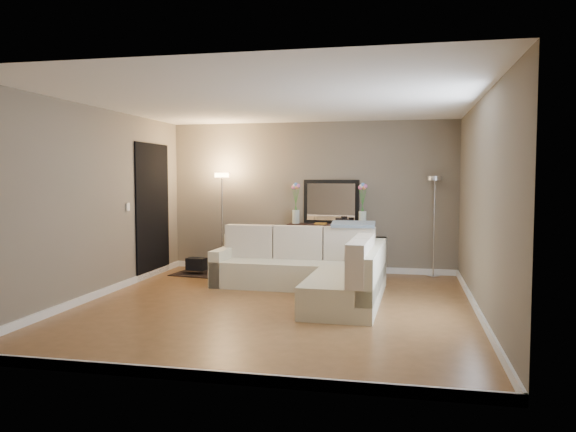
% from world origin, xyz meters
% --- Properties ---
extents(floor, '(5.00, 5.50, 0.01)m').
position_xyz_m(floor, '(0.00, 0.00, -0.01)').
color(floor, brown).
rests_on(floor, ground).
extents(ceiling, '(5.00, 5.50, 0.01)m').
position_xyz_m(ceiling, '(0.00, 0.00, 2.60)').
color(ceiling, white).
rests_on(ceiling, ground).
extents(wall_back, '(5.00, 0.02, 2.60)m').
position_xyz_m(wall_back, '(0.00, 2.76, 1.30)').
color(wall_back, '#746A59').
rests_on(wall_back, ground).
extents(wall_front, '(5.00, 0.02, 2.60)m').
position_xyz_m(wall_front, '(0.00, -2.76, 1.30)').
color(wall_front, '#746A59').
rests_on(wall_front, ground).
extents(wall_left, '(0.02, 5.50, 2.60)m').
position_xyz_m(wall_left, '(-2.51, 0.00, 1.30)').
color(wall_left, '#746A59').
rests_on(wall_left, ground).
extents(wall_right, '(0.02, 5.50, 2.60)m').
position_xyz_m(wall_right, '(2.51, 0.00, 1.30)').
color(wall_right, '#746A59').
rests_on(wall_right, ground).
extents(baseboard_back, '(5.00, 0.03, 0.10)m').
position_xyz_m(baseboard_back, '(0.00, 2.73, 0.05)').
color(baseboard_back, white).
rests_on(baseboard_back, ground).
extents(baseboard_front, '(5.00, 0.03, 0.10)m').
position_xyz_m(baseboard_front, '(0.00, -2.73, 0.05)').
color(baseboard_front, white).
rests_on(baseboard_front, ground).
extents(baseboard_left, '(0.03, 5.50, 0.10)m').
position_xyz_m(baseboard_left, '(-2.48, 0.00, 0.05)').
color(baseboard_left, white).
rests_on(baseboard_left, ground).
extents(baseboard_right, '(0.03, 5.50, 0.10)m').
position_xyz_m(baseboard_right, '(2.48, 0.00, 0.05)').
color(baseboard_right, white).
rests_on(baseboard_right, ground).
extents(doorway, '(0.02, 1.20, 2.20)m').
position_xyz_m(doorway, '(-2.48, 1.70, 1.10)').
color(doorway, black).
rests_on(doorway, ground).
extents(switch_plate, '(0.02, 0.08, 0.12)m').
position_xyz_m(switch_plate, '(-2.48, 0.85, 1.20)').
color(switch_plate, white).
rests_on(switch_plate, ground).
extents(sectional_sofa, '(2.57, 2.52, 0.90)m').
position_xyz_m(sectional_sofa, '(0.39, 0.89, 0.33)').
color(sectional_sofa, beige).
rests_on(sectional_sofa, floor).
extents(throw_blanket, '(0.65, 0.39, 0.09)m').
position_xyz_m(throw_blanket, '(0.86, 1.50, 0.94)').
color(throw_blanket, slate).
rests_on(throw_blanket, sectional_sofa).
extents(console_table, '(1.41, 0.53, 0.85)m').
position_xyz_m(console_table, '(0.26, 2.52, 0.48)').
color(console_table, black).
rests_on(console_table, floor).
extents(leaning_mirror, '(0.97, 0.16, 0.76)m').
position_xyz_m(leaning_mirror, '(0.37, 2.69, 1.22)').
color(leaning_mirror, black).
rests_on(leaning_mirror, console_table).
extents(table_decor, '(0.59, 0.16, 0.14)m').
position_xyz_m(table_decor, '(0.34, 2.47, 0.86)').
color(table_decor, '#C57F22').
rests_on(table_decor, console_table).
extents(flower_vase_left, '(0.16, 0.14, 0.73)m').
position_xyz_m(flower_vase_left, '(-0.23, 2.58, 1.14)').
color(flower_vase_left, silver).
rests_on(flower_vase_left, console_table).
extents(flower_vase_right, '(0.16, 0.14, 0.73)m').
position_xyz_m(flower_vase_right, '(0.92, 2.44, 1.14)').
color(flower_vase_right, silver).
rests_on(flower_vase_right, console_table).
extents(floor_lamp_lit, '(0.27, 0.27, 1.72)m').
position_xyz_m(floor_lamp_lit, '(-1.51, 2.38, 1.21)').
color(floor_lamp_lit, silver).
rests_on(floor_lamp_lit, floor).
extents(floor_lamp_unlit, '(0.24, 0.24, 1.67)m').
position_xyz_m(floor_lamp_unlit, '(2.09, 2.56, 1.18)').
color(floor_lamp_unlit, silver).
rests_on(floor_lamp_unlit, floor).
extents(charcoal_rug, '(1.22, 0.98, 0.01)m').
position_xyz_m(charcoal_rug, '(-1.64, 2.07, 0.01)').
color(charcoal_rug, black).
rests_on(charcoal_rug, floor).
extents(black_bag, '(0.34, 0.26, 0.21)m').
position_xyz_m(black_bag, '(-1.84, 2.00, 0.18)').
color(black_bag, black).
rests_on(black_bag, charcoal_rug).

